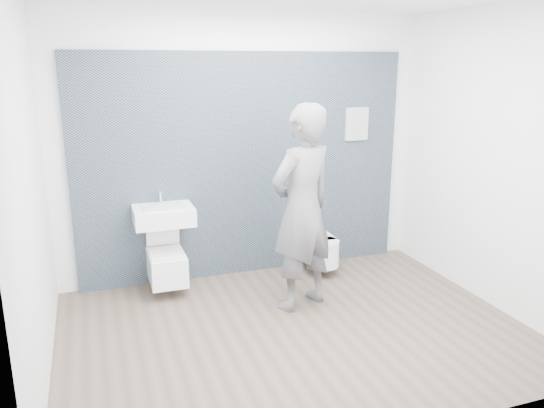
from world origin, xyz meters
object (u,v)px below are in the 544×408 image
object	(u,v)px
washbasin	(164,215)
toilet_square	(167,265)
toilet_rounded	(320,250)
visitor	(302,209)

from	to	relation	value
washbasin	toilet_square	distance (m)	0.52
toilet_square	toilet_rounded	xyz separation A→B (m)	(1.70, -0.03, -0.04)
washbasin	toilet_rounded	distance (m)	1.79
washbasin	visitor	bearing A→B (deg)	-33.26
washbasin	toilet_square	world-z (taller)	washbasin
washbasin	toilet_square	size ratio (longest dim) A/B	0.84
toilet_square	visitor	world-z (taller)	visitor
visitor	washbasin	bearing A→B (deg)	-54.68
washbasin	visitor	size ratio (longest dim) A/B	0.30
toilet_square	toilet_rounded	distance (m)	1.70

